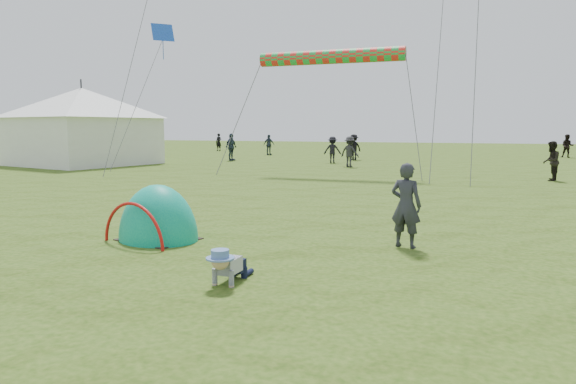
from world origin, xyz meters
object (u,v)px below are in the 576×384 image
(popup_tent, at_px, (159,240))
(event_marquee, at_px, (83,124))
(standing_adult, at_px, (406,205))
(crawling_toddler, at_px, (227,265))

(popup_tent, xyz_separation_m, event_marquee, (-15.91, 16.07, 2.40))
(popup_tent, xyz_separation_m, standing_adult, (4.61, 0.99, 0.77))
(crawling_toddler, relative_size, standing_adult, 0.46)
(crawling_toddler, relative_size, popup_tent, 0.33)
(crawling_toddler, xyz_separation_m, standing_adult, (2.06, 3.10, 0.50))
(standing_adult, relative_size, event_marquee, 0.22)
(crawling_toddler, height_order, popup_tent, popup_tent)
(standing_adult, bearing_deg, event_marquee, -22.96)
(popup_tent, bearing_deg, standing_adult, 26.37)
(crawling_toddler, distance_m, standing_adult, 3.75)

